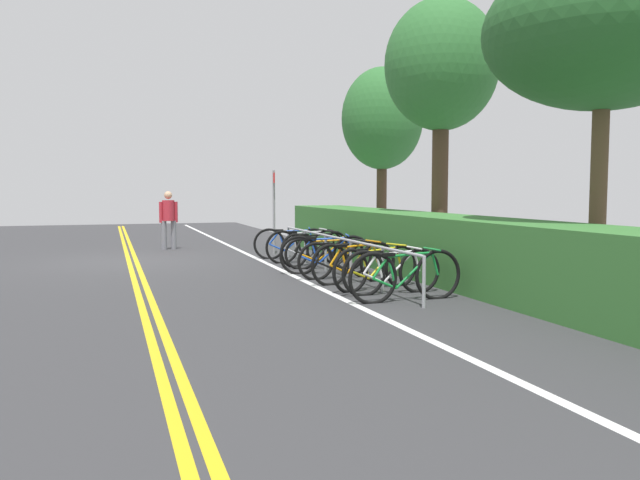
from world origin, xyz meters
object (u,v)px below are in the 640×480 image
object	(u,v)px
bicycle_3	(324,253)
bicycle_9	(406,276)
bicycle_5	(341,260)
bicycle_8	(392,271)
bicycle_7	(376,268)
tree_near_left	(382,120)
sign_post_near	(274,204)
bicycle_6	(354,263)
pedestrian	(169,216)
bicycle_1	(305,246)
bicycle_4	(326,255)
bicycle_0	(291,244)
bicycle_2	(315,249)
bike_rack	(338,246)
tree_mid	(442,68)

from	to	relation	value
bicycle_3	bicycle_9	xyz separation A→B (m)	(3.86, -0.06, 0.05)
bicycle_5	bicycle_9	xyz separation A→B (m)	(2.52, 0.08, 0.03)
bicycle_5	bicycle_8	bearing A→B (deg)	4.55
bicycle_3	bicycle_8	size ratio (longest dim) A/B	0.93
bicycle_7	tree_near_left	bearing A→B (deg)	155.68
sign_post_near	tree_near_left	distance (m)	4.13
bicycle_6	bicycle_9	distance (m)	1.87
bicycle_5	bicycle_8	world-z (taller)	bicycle_8
bicycle_8	bicycle_3	bearing A→B (deg)	-179.77
bicycle_6	bicycle_8	size ratio (longest dim) A/B	0.99
bicycle_9	tree_near_left	world-z (taller)	tree_near_left
bicycle_8	tree_near_left	xyz separation A→B (m)	(-7.34, 3.05, 3.16)
bicycle_5	pedestrian	bearing A→B (deg)	-159.47
bicycle_1	bicycle_4	xyz separation A→B (m)	(1.95, -0.18, 0.01)
sign_post_near	bicycle_9	bearing A→B (deg)	1.59
bicycle_4	bicycle_9	size ratio (longest dim) A/B	0.96
bicycle_0	bicycle_2	xyz separation A→B (m)	(1.33, 0.15, -0.00)
bicycle_6	bicycle_0	bearing A→B (deg)	179.73
bicycle_8	sign_post_near	distance (m)	6.41
bicycle_0	bicycle_6	size ratio (longest dim) A/B	1.03
bicycle_5	bicycle_6	size ratio (longest dim) A/B	1.01
bicycle_5	sign_post_near	bearing A→B (deg)	-178.48
bicycle_2	pedestrian	xyz separation A→B (m)	(-4.52, -2.65, 0.53)
bicycle_1	bicycle_5	size ratio (longest dim) A/B	1.07
bicycle_4	bicycle_7	bearing A→B (deg)	5.11
bicycle_0	bicycle_1	world-z (taller)	bicycle_1
bicycle_2	bicycle_5	size ratio (longest dim) A/B	1.02
bicycle_0	pedestrian	world-z (taller)	pedestrian
pedestrian	tree_near_left	distance (m)	6.34
bicycle_8	bicycle_7	bearing A→B (deg)	-176.36
bike_rack	tree_near_left	xyz separation A→B (m)	(-5.10, 3.13, 2.96)
bicycle_2	tree_mid	xyz separation A→B (m)	(0.77, 2.52, 3.79)
bicycle_7	bicycle_5	bearing A→B (deg)	-175.10
bike_rack	tree_mid	size ratio (longest dim) A/B	1.25
bicycle_7	bicycle_0	bearing A→B (deg)	-178.92
bicycle_6	bicycle_8	world-z (taller)	bicycle_6
bicycle_8	bicycle_0	bearing A→B (deg)	-178.66
bicycle_0	sign_post_near	world-z (taller)	sign_post_near
bike_rack	tree_near_left	distance (m)	6.67
sign_post_near	tree_mid	size ratio (longest dim) A/B	0.37
bicycle_2	tree_mid	distance (m)	4.62
bicycle_2	sign_post_near	size ratio (longest dim) A/B	0.83
bicycle_3	sign_post_near	distance (m)	3.27
tree_mid	tree_near_left	bearing A→B (deg)	173.27
sign_post_near	bike_rack	bearing A→B (deg)	2.59
bicycle_2	sign_post_near	distance (m)	2.57
bicycle_5	bicycle_6	world-z (taller)	bicycle_6
sign_post_near	tree_mid	world-z (taller)	tree_mid
bicycle_7	sign_post_near	bearing A→B (deg)	-177.70
bicycle_0	tree_near_left	world-z (taller)	tree_near_left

